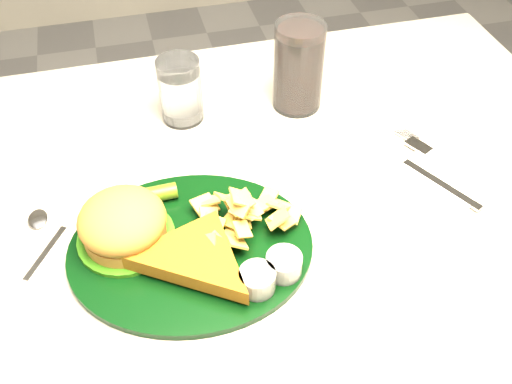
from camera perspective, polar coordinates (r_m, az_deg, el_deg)
table at (r=1.14m, az=-1.43°, el=-13.40°), size 1.20×0.80×0.75m
dinner_plate at (r=0.74m, az=-6.72°, el=-4.05°), size 0.36×0.32×0.07m
water_glass at (r=0.95m, az=-7.58°, el=10.04°), size 0.07×0.07×0.11m
cola_glass at (r=0.96m, az=4.27°, el=12.36°), size 0.11×0.11×0.15m
fork_napkin at (r=0.89m, az=17.73°, el=1.19°), size 0.20×0.22×0.01m
spoon at (r=0.81m, az=-20.33°, el=-5.64°), size 0.10×0.13×0.01m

